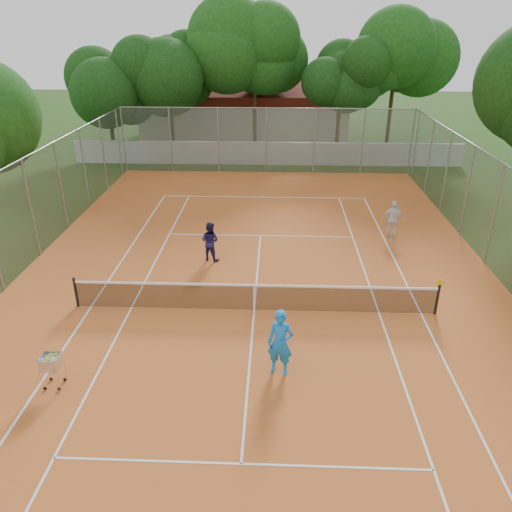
{
  "coord_description": "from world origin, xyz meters",
  "views": [
    {
      "loc": [
        0.64,
        -14.24,
        8.66
      ],
      "look_at": [
        0.0,
        1.5,
        1.3
      ],
      "focal_mm": 35.0,
      "sensor_mm": 36.0,
      "label": 1
    }
  ],
  "objects_px": {
    "clubhouse": "(246,108)",
    "player_near": "(280,343)",
    "tennis_net": "(254,297)",
    "player_far_left": "(210,241)",
    "ball_hopper": "(52,370)",
    "player_far_right": "(393,220)"
  },
  "relations": [
    {
      "from": "player_far_right",
      "to": "ball_hopper",
      "type": "relative_size",
      "value": 1.64
    },
    {
      "from": "tennis_net",
      "to": "ball_hopper",
      "type": "relative_size",
      "value": 11.62
    },
    {
      "from": "tennis_net",
      "to": "player_near",
      "type": "bearing_deg",
      "value": -75.46
    },
    {
      "from": "clubhouse",
      "to": "ball_hopper",
      "type": "height_order",
      "value": "clubhouse"
    },
    {
      "from": "tennis_net",
      "to": "ball_hopper",
      "type": "bearing_deg",
      "value": -141.49
    },
    {
      "from": "player_far_left",
      "to": "ball_hopper",
      "type": "distance_m",
      "value": 8.49
    },
    {
      "from": "player_far_right",
      "to": "player_far_left",
      "type": "bearing_deg",
      "value": 34.09
    },
    {
      "from": "clubhouse",
      "to": "player_near",
      "type": "relative_size",
      "value": 8.59
    },
    {
      "from": "clubhouse",
      "to": "ball_hopper",
      "type": "bearing_deg",
      "value": -95.29
    },
    {
      "from": "ball_hopper",
      "to": "player_far_right",
      "type": "bearing_deg",
      "value": 64.52
    },
    {
      "from": "tennis_net",
      "to": "clubhouse",
      "type": "distance_m",
      "value": 29.12
    },
    {
      "from": "player_far_left",
      "to": "player_far_right",
      "type": "bearing_deg",
      "value": -138.84
    },
    {
      "from": "clubhouse",
      "to": "player_far_left",
      "type": "distance_m",
      "value": 25.18
    },
    {
      "from": "player_far_left",
      "to": "tennis_net",
      "type": "bearing_deg",
      "value": 139.11
    },
    {
      "from": "player_far_left",
      "to": "player_far_right",
      "type": "xyz_separation_m",
      "value": [
        7.75,
        2.61,
        0.05
      ]
    },
    {
      "from": "tennis_net",
      "to": "ball_hopper",
      "type": "distance_m",
      "value": 6.47
    },
    {
      "from": "tennis_net",
      "to": "player_far_left",
      "type": "xyz_separation_m",
      "value": [
        -1.93,
        3.85,
        0.31
      ]
    },
    {
      "from": "player_far_right",
      "to": "clubhouse",
      "type": "bearing_deg",
      "value": -55.37
    },
    {
      "from": "tennis_net",
      "to": "player_near",
      "type": "relative_size",
      "value": 6.22
    },
    {
      "from": "tennis_net",
      "to": "ball_hopper",
      "type": "xyz_separation_m",
      "value": [
        -5.06,
        -4.03,
        0.02
      ]
    },
    {
      "from": "player_near",
      "to": "player_far_left",
      "type": "xyz_separation_m",
      "value": [
        -2.76,
        7.08,
        -0.16
      ]
    },
    {
      "from": "player_near",
      "to": "clubhouse",
      "type": "bearing_deg",
      "value": 108.53
    }
  ]
}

